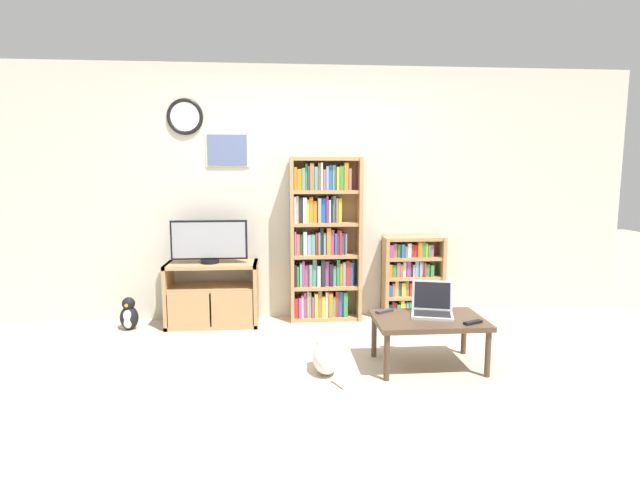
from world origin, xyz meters
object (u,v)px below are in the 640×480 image
Objects in this scene: tv_stand at (212,294)px; remote_far_from_laptop at (473,322)px; television at (209,241)px; penguin_figurine at (129,315)px; coffee_table at (429,323)px; remote_near_laptop at (384,311)px; bookshelf_tall at (323,241)px; laptop at (432,307)px; cat at (325,357)px; bookshelf_short at (411,277)px.

tv_stand is 5.49× the size of remote_far_from_laptop.
television is 2.30× the size of penguin_figurine.
coffee_table is 5.21× the size of remote_far_from_laptop.
remote_far_from_laptop is at bearing -151.41° from remote_near_laptop.
bookshelf_tall is 2.04m from penguin_figurine.
remote_near_laptop is at bearing -34.66° from tv_stand.
coffee_table is 2.20× the size of laptop.
laptop is at bearing 6.14° from cat.
cat is at bearing -126.53° from bookshelf_short.
remote_near_laptop is at bearing -34.26° from television.
cat is (-0.87, -0.14, -0.34)m from laptop.
penguin_figurine is at bearing -174.02° from tv_stand.
tv_stand is 2.21m from coffee_table.
penguin_figurine is at bearing 174.37° from laptop.
remote_near_laptop is at bearing 34.71° from remote_far_from_laptop.
bookshelf_tall is at bearing 137.00° from laptop.
penguin_figurine is (-2.68, 1.06, -0.31)m from laptop.
bookshelf_short is 2.66× the size of penguin_figurine.
laptop is at bearing -31.30° from tv_stand.
bookshelf_short is at bearing 3.40° from tv_stand.
television reaches higher than laptop.
tv_stand is 1.89× the size of cat.
television is at bearing 32.27° from remote_far_from_laptop.
remote_near_laptop is at bearing -178.75° from laptop.
remote_far_from_laptop reaches higher than cat.
laptop is (-0.17, -1.27, 0.04)m from bookshelf_short.
bookshelf_tall is at bearing 6.40° from television.
tv_stand is 1.65m from cat.
tv_stand is 1.21× the size of television.
tv_stand is 1.05× the size of bookshelf_short.
laptop is 2.37× the size of remote_far_from_laptop.
bookshelf_tall is 10.22× the size of remote_far_from_laptop.
penguin_figurine is at bearing 41.17° from remote_far_from_laptop.
coffee_table is 1.79× the size of cat.
remote_far_from_laptop is 0.34× the size of cat.
television reaches higher than coffee_table.
remote_near_laptop is at bearing -114.60° from bookshelf_short.
bookshelf_tall reaches higher than remote_near_laptop.
remote_near_laptop and remote_far_from_laptop have the same top height.
penguin_figurine is (-2.31, 0.97, -0.26)m from remote_near_laptop.
coffee_table reaches higher than cat.
laptop is 0.36m from remote_far_from_laptop.
television reaches higher than bookshelf_short.
bookshelf_tall reaches higher than remote_far_from_laptop.
tv_stand is 2.79× the size of penguin_figurine.
television is 1.56× the size of cat.
tv_stand reaches higher than coffee_table.
laptop reaches higher than remote_near_laptop.
penguin_figurine is at bearing 143.50° from cat.
tv_stand is at bearing -176.60° from bookshelf_short.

